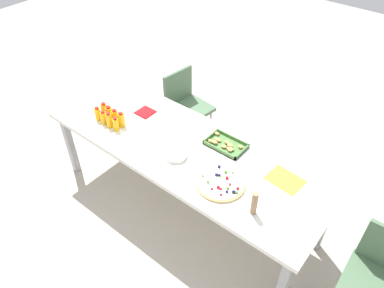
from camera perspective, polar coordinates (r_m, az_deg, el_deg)
The scene contains 18 objects.
ground_plane at distance 3.58m, azimuth -1.16°, elevation -9.26°, with size 12.00×12.00×0.00m, color #B2A899.
party_table at distance 3.08m, azimuth -1.33°, elevation -1.10°, with size 2.52×0.87×0.74m.
chair_end at distance 2.86m, azimuth 27.02°, elevation -17.71°, with size 0.41×0.41×0.83m.
chair_far_left at distance 3.97m, azimuth -1.00°, elevation 6.48°, with size 0.45×0.45×0.83m.
juice_bottle_0 at distance 3.39m, azimuth -14.40°, elevation 4.54°, with size 0.05×0.05×0.13m.
juice_bottle_1 at distance 3.33m, azimuth -13.54°, elevation 3.98°, with size 0.06×0.06×0.13m.
juice_bottle_2 at distance 3.27m, azimuth -12.73°, elevation 3.61°, with size 0.05×0.05×0.15m.
juice_bottle_3 at distance 3.23m, azimuth -11.73°, elevation 3.03°, with size 0.05×0.05×0.13m.
juice_bottle_4 at distance 3.42m, azimuth -13.45°, elevation 5.17°, with size 0.06×0.06×0.14m.
juice_bottle_5 at distance 3.37m, azimuth -12.72°, elevation 4.67°, with size 0.06×0.06×0.14m.
juice_bottle_6 at distance 3.32m, azimuth -11.84°, elevation 4.19°, with size 0.06×0.06×0.14m.
juice_bottle_7 at distance 3.27m, azimuth -10.89°, elevation 3.72°, with size 0.06×0.06×0.14m.
fruit_pizza at distance 2.73m, azimuth 4.52°, elevation -6.06°, with size 0.37×0.37×0.05m.
snack_tray at distance 3.05m, azimuth 5.16°, elevation -0.04°, with size 0.33×0.21×0.04m.
plate_stack at distance 2.93m, azimuth -2.47°, elevation -1.73°, with size 0.18×0.18×0.03m.
napkin_stack at distance 3.43m, azimuth -7.25°, elevation 4.92°, with size 0.15×0.15×0.01m, color red.
cardboard_tube at distance 2.52m, azimuth 9.65°, elevation -9.05°, with size 0.04×0.04×0.19m, color #9E7A56.
paper_folder at distance 2.85m, azimuth 14.23°, elevation -5.38°, with size 0.26×0.20×0.01m, color yellow.
Camera 1 is at (1.49, -1.73, 2.75)m, focal length 34.38 mm.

